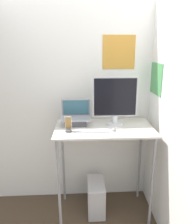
{
  "coord_description": "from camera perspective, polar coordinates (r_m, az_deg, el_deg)",
  "views": [
    {
      "loc": [
        -0.23,
        -1.97,
        1.96
      ],
      "look_at": [
        -0.09,
        0.31,
        1.31
      ],
      "focal_mm": 35.0,
      "sensor_mm": 36.0,
      "label": 1
    }
  ],
  "objects": [
    {
      "name": "desk",
      "position": [
        2.5,
        2.12,
        -7.12
      ],
      "size": [
        1.09,
        0.63,
        1.13
      ],
      "color": "beige",
      "rests_on": "ground_plane"
    },
    {
      "name": "mouse",
      "position": [
        2.35,
        4.66,
        -4.55
      ],
      "size": [
        0.04,
        0.07,
        0.03
      ],
      "color": "#99999E",
      "rests_on": "desk"
    },
    {
      "name": "cell_phone",
      "position": [
        2.32,
        -7.24,
        -3.84
      ],
      "size": [
        0.07,
        0.07,
        0.17
      ],
      "color": "#4C4C51",
      "rests_on": "desk"
    },
    {
      "name": "laptop",
      "position": [
        2.51,
        -5.24,
        -1.69
      ],
      "size": [
        0.33,
        0.22,
        0.28
      ],
      "color": "#4C4C51",
      "rests_on": "desk"
    },
    {
      "name": "monitor",
      "position": [
        2.49,
        5.0,
        2.54
      ],
      "size": [
        0.5,
        0.21,
        0.55
      ],
      "color": "silver",
      "rests_on": "desk"
    },
    {
      "name": "keyboard",
      "position": [
        2.32,
        -0.91,
        -4.93
      ],
      "size": [
        0.34,
        0.1,
        0.02
      ],
      "color": "silver",
      "rests_on": "desk"
    },
    {
      "name": "wall_back",
      "position": [
        2.77,
        1.41,
        2.21
      ],
      "size": [
        6.0,
        0.06,
        2.6
      ],
      "color": "white",
      "rests_on": "ground_plane"
    },
    {
      "name": "wall_side_right",
      "position": [
        2.25,
        19.23,
        -2.02
      ],
      "size": [
        0.06,
        6.0,
        2.6
      ],
      "color": "white",
      "rests_on": "ground_plane"
    },
    {
      "name": "computer_tower",
      "position": [
        2.91,
        0.01,
        -21.26
      ],
      "size": [
        0.2,
        0.4,
        0.4
      ],
      "color": "silver",
      "rests_on": "ground_plane"
    }
  ]
}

